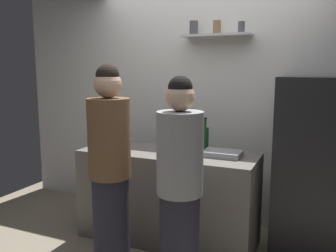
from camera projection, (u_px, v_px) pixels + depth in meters
name	position (u px, v px, depth m)	size (l,w,h in m)	color
back_wall_assembly	(208.00, 102.00, 3.92)	(4.80, 0.32, 2.60)	white
refrigerator	(315.00, 167.00, 3.19)	(0.68, 0.64, 1.60)	black
counter	(168.00, 196.00, 3.48)	(1.70, 0.63, 0.88)	#66605B
baking_pan	(222.00, 154.00, 3.23)	(0.34, 0.24, 0.05)	gray
utensil_holder	(185.00, 142.00, 3.58)	(0.10, 0.10, 0.22)	#B2B2B7
wine_bottle_amber_glass	(174.00, 141.00, 3.34)	(0.07, 0.07, 0.30)	#472814
wine_bottle_pale_glass	(103.00, 134.00, 3.77)	(0.07, 0.07, 0.29)	#B2BFB2
wine_bottle_green_glass	(205.00, 137.00, 3.50)	(0.07, 0.07, 0.32)	#19471E
water_bottle_plastic	(121.00, 139.00, 3.49)	(0.08, 0.08, 0.23)	silver
person_brown_jacket	(110.00, 172.00, 2.87)	(0.34, 0.34, 1.70)	#262633
person_grey_hoodie	(180.00, 189.00, 2.60)	(0.34, 0.34, 1.62)	#262633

